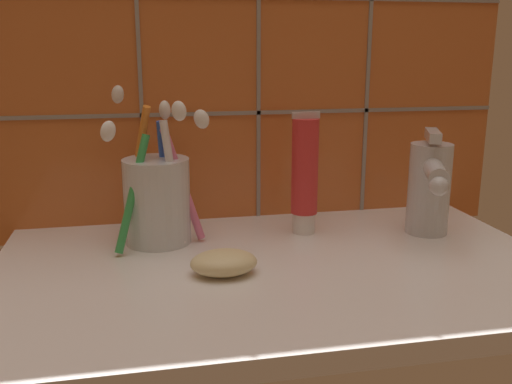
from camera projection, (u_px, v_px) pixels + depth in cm
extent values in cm
cube|color=white|center=(279.00, 272.00, 60.53)|extent=(59.54, 36.73, 2.00)
cube|color=#C6662D|center=(246.00, 73.00, 73.31)|extent=(69.54, 1.50, 42.10)
cube|color=gray|center=(247.00, 113.00, 73.74)|extent=(69.54, 0.24, 0.50)
cube|color=gray|center=(140.00, 74.00, 69.90)|extent=(0.50, 0.24, 42.10)
cube|color=gray|center=(259.00, 73.00, 72.79)|extent=(0.50, 0.24, 42.10)
cube|color=gray|center=(368.00, 72.00, 75.69)|extent=(0.50, 0.24, 42.10)
cylinder|color=silver|center=(157.00, 201.00, 65.89)|extent=(7.65, 7.65, 9.91)
cylinder|color=pink|center=(183.00, 185.00, 65.52)|extent=(4.91, 1.70, 13.23)
ellipsoid|color=white|center=(202.00, 119.00, 63.75)|extent=(2.45, 1.66, 2.60)
cylinder|color=blue|center=(165.00, 178.00, 67.10)|extent=(1.77, 2.69, 13.78)
ellipsoid|color=white|center=(165.00, 110.00, 66.07)|extent=(1.93, 2.28, 2.39)
cylinder|color=orange|center=(136.00, 170.00, 67.27)|extent=(4.28, 5.50, 15.69)
ellipsoid|color=white|center=(118.00, 94.00, 67.11)|extent=(2.40, 2.64, 2.63)
cylinder|color=green|center=(133.00, 193.00, 62.65)|extent=(4.80, 4.65, 12.74)
ellipsoid|color=white|center=(108.00, 131.00, 58.58)|extent=(2.62, 2.59, 2.67)
cylinder|color=white|center=(173.00, 183.00, 63.97)|extent=(2.80, 2.19, 14.15)
ellipsoid|color=white|center=(179.00, 111.00, 61.64)|extent=(2.35, 2.13, 2.40)
cylinder|color=white|center=(304.00, 222.00, 70.23)|extent=(2.73, 2.73, 2.53)
cylinder|color=red|center=(305.00, 167.00, 68.51)|extent=(3.21, 3.21, 11.54)
cube|color=silver|center=(306.00, 115.00, 67.01)|extent=(3.37, 0.36, 0.80)
cylinder|color=silver|center=(429.00, 189.00, 69.22)|extent=(5.04, 5.04, 11.06)
cylinder|color=silver|center=(435.00, 171.00, 64.42)|extent=(5.32, 8.72, 2.27)
sphere|color=silver|center=(439.00, 186.00, 60.55)|extent=(2.12, 2.12, 2.12)
cube|color=silver|center=(433.00, 135.00, 67.62)|extent=(3.57, 6.08, 1.20)
ellipsoid|color=beige|center=(224.00, 263.00, 57.16)|extent=(6.76, 5.09, 2.46)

